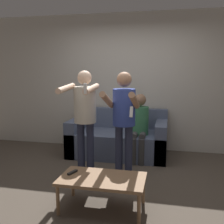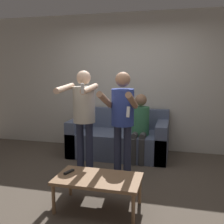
{
  "view_description": "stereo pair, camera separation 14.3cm",
  "coord_description": "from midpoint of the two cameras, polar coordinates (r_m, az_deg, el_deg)",
  "views": [
    {
      "loc": [
        0.76,
        -3.41,
        1.59
      ],
      "look_at": [
        -0.14,
        0.75,
        0.91
      ],
      "focal_mm": 42.0,
      "sensor_mm": 36.0,
      "label": 1
    },
    {
      "loc": [
        0.9,
        -3.38,
        1.59
      ],
      "look_at": [
        -0.14,
        0.75,
        0.91
      ],
      "focal_mm": 42.0,
      "sensor_mm": 36.0,
      "label": 2
    }
  ],
  "objects": [
    {
      "name": "person_standing_left",
      "position": [
        3.86,
        -5.13,
        0.24
      ],
      "size": [
        0.44,
        0.72,
        1.59
      ],
      "color": "#282D47",
      "rests_on": "ground_plane"
    },
    {
      "name": "remote_on_table",
      "position": [
        3.23,
        -8.07,
        -12.78
      ],
      "size": [
        0.08,
        0.15,
        0.02
      ],
      "color": "black",
      "rests_on": "coffee_table"
    },
    {
      "name": "wall_back",
      "position": [
        5.28,
        5.1,
        6.43
      ],
      "size": [
        6.4,
        0.06,
        2.7
      ],
      "color": "#B7B2A8",
      "rests_on": "ground_plane"
    },
    {
      "name": "couch",
      "position": [
        4.99,
        2.43,
        -6.0
      ],
      "size": [
        1.8,
        0.92,
        0.85
      ],
      "color": "#4C5670",
      "rests_on": "ground_plane"
    },
    {
      "name": "ground_plane",
      "position": [
        3.84,
        0.34,
        -15.39
      ],
      "size": [
        14.0,
        14.0,
        0.0
      ],
      "primitive_type": "plane",
      "color": "#4C4238"
    },
    {
      "name": "person_standing_right",
      "position": [
        3.71,
        3.37,
        -0.44
      ],
      "size": [
        0.44,
        0.74,
        1.57
      ],
      "color": "#282D47",
      "rests_on": "ground_plane"
    },
    {
      "name": "coffee_table",
      "position": [
        3.1,
        -1.68,
        -14.68
      ],
      "size": [
        0.98,
        0.55,
        0.38
      ],
      "color": "#846042",
      "rests_on": "ground_plane"
    },
    {
      "name": "person_seated",
      "position": [
        4.62,
        6.99,
        -2.67
      ],
      "size": [
        0.31,
        0.53,
        1.18
      ],
      "color": "#383838",
      "rests_on": "ground_plane"
    }
  ]
}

